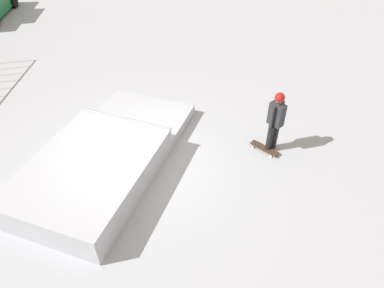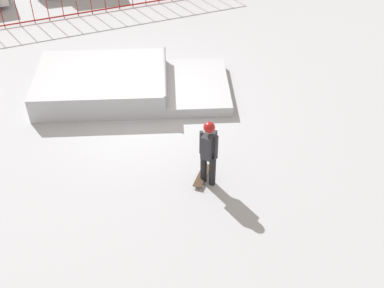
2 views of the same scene
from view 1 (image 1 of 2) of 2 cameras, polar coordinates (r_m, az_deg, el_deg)
name	(u,v)px [view 1 (image 1 of 2)]	position (r m, az deg, el deg)	size (l,w,h in m)	color
ground_plane	(145,163)	(8.91, -7.70, -3.06)	(60.00, 60.00, 0.00)	#A8AAB2
skate_ramp	(101,162)	(8.67, -14.71, -2.84)	(5.96, 4.28, 0.74)	#B0B3BB
skater	(276,118)	(8.86, 13.64, 4.18)	(0.43, 0.41, 1.73)	black
skateboard	(264,148)	(9.34, 11.83, -0.67)	(0.69, 0.73, 0.09)	#3F2D1E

